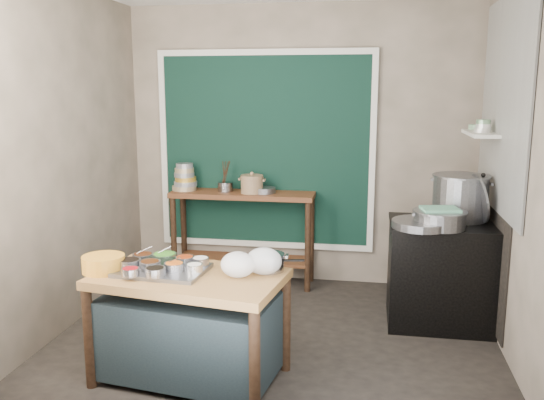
% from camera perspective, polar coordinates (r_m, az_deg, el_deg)
% --- Properties ---
extents(floor, '(3.50, 3.00, 0.02)m').
position_cam_1_polar(floor, '(4.78, 0.32, -13.56)').
color(floor, '#29241F').
rests_on(floor, ground).
extents(back_wall, '(3.50, 0.02, 2.80)m').
position_cam_1_polar(back_wall, '(5.87, 2.78, 5.34)').
color(back_wall, gray).
rests_on(back_wall, floor).
extents(left_wall, '(0.02, 3.00, 2.80)m').
position_cam_1_polar(left_wall, '(4.99, -20.08, 3.68)').
color(left_wall, gray).
rests_on(left_wall, floor).
extents(right_wall, '(0.02, 3.00, 2.80)m').
position_cam_1_polar(right_wall, '(4.45, 23.32, 2.65)').
color(right_wall, gray).
rests_on(right_wall, floor).
extents(curtain_panel, '(2.10, 0.02, 1.90)m').
position_cam_1_polar(curtain_panel, '(5.89, -0.66, 4.88)').
color(curtain_panel, black).
rests_on(curtain_panel, back_wall).
extents(curtain_frame, '(2.22, 0.03, 2.02)m').
position_cam_1_polar(curtain_frame, '(5.88, -0.68, 4.87)').
color(curtain_frame, beige).
rests_on(curtain_frame, back_wall).
extents(tile_panel, '(0.02, 1.70, 1.70)m').
position_cam_1_polar(tile_panel, '(4.95, 21.97, 8.74)').
color(tile_panel, '#B2B2AA').
rests_on(tile_panel, right_wall).
extents(soot_patch, '(0.01, 1.30, 1.30)m').
position_cam_1_polar(soot_patch, '(5.20, 20.90, -3.95)').
color(soot_patch, black).
rests_on(soot_patch, right_wall).
extents(wall_shelf, '(0.22, 0.70, 0.03)m').
position_cam_1_polar(wall_shelf, '(5.23, 19.97, 6.21)').
color(wall_shelf, beige).
rests_on(wall_shelf, right_wall).
extents(prep_table, '(1.34, 0.90, 0.75)m').
position_cam_1_polar(prep_table, '(4.06, -8.11, -12.36)').
color(prep_table, brown).
rests_on(prep_table, floor).
extents(back_counter, '(1.45, 0.40, 0.95)m').
position_cam_1_polar(back_counter, '(5.90, -2.89, -3.75)').
color(back_counter, '#572C19').
rests_on(back_counter, floor).
extents(stove_block, '(0.90, 0.68, 0.85)m').
position_cam_1_polar(stove_block, '(5.12, 16.58, -7.12)').
color(stove_block, black).
rests_on(stove_block, floor).
extents(stove_top, '(0.92, 0.69, 0.03)m').
position_cam_1_polar(stove_top, '(5.00, 16.85, -2.32)').
color(stove_top, black).
rests_on(stove_top, stove_block).
extents(condiment_tray, '(0.62, 0.46, 0.03)m').
position_cam_1_polar(condiment_tray, '(4.01, -10.80, -6.84)').
color(condiment_tray, gray).
rests_on(condiment_tray, prep_table).
extents(condiment_bowls, '(0.59, 0.45, 0.07)m').
position_cam_1_polar(condiment_bowls, '(4.01, -11.04, -6.19)').
color(condiment_bowls, gray).
rests_on(condiment_bowls, condiment_tray).
extents(yellow_basin, '(0.38, 0.38, 0.11)m').
position_cam_1_polar(yellow_basin, '(4.10, -16.36, -6.07)').
color(yellow_basin, orange).
rests_on(yellow_basin, prep_table).
extents(saucepan, '(0.26, 0.26, 0.12)m').
position_cam_1_polar(saucepan, '(3.95, -0.32, -6.17)').
color(saucepan, gray).
rests_on(saucepan, prep_table).
extents(plastic_bag_a, '(0.23, 0.20, 0.17)m').
position_cam_1_polar(plastic_bag_a, '(3.82, -3.40, -6.40)').
color(plastic_bag_a, white).
rests_on(plastic_bag_a, prep_table).
extents(plastic_bag_b, '(0.28, 0.25, 0.18)m').
position_cam_1_polar(plastic_bag_b, '(3.87, -0.81, -6.07)').
color(plastic_bag_b, white).
rests_on(plastic_bag_b, prep_table).
extents(bowl_stack, '(0.25, 0.25, 0.28)m').
position_cam_1_polar(bowl_stack, '(5.95, -8.64, 2.12)').
color(bowl_stack, tan).
rests_on(bowl_stack, back_counter).
extents(utensil_cup, '(0.21, 0.21, 0.10)m').
position_cam_1_polar(utensil_cup, '(5.84, -4.63, 1.31)').
color(utensil_cup, gray).
rests_on(utensil_cup, back_counter).
extents(ceramic_crock, '(0.28, 0.28, 0.16)m').
position_cam_1_polar(ceramic_crock, '(5.73, -2.01, 1.48)').
color(ceramic_crock, '#91734F').
rests_on(ceramic_crock, back_counter).
extents(wide_bowl, '(0.30, 0.30, 0.06)m').
position_cam_1_polar(wide_bowl, '(5.74, -0.76, 0.97)').
color(wide_bowl, gray).
rests_on(wide_bowl, back_counter).
extents(stock_pot, '(0.64, 0.64, 0.38)m').
position_cam_1_polar(stock_pot, '(5.12, 18.14, 0.26)').
color(stock_pot, gray).
rests_on(stock_pot, stove_top).
extents(pot_lid, '(0.17, 0.43, 0.41)m').
position_cam_1_polar(pot_lid, '(5.05, 19.83, 0.16)').
color(pot_lid, gray).
rests_on(pot_lid, stove_top).
extents(steamer, '(0.55, 0.55, 0.14)m').
position_cam_1_polar(steamer, '(4.78, 16.27, -1.84)').
color(steamer, gray).
rests_on(steamer, stove_top).
extents(green_cloth, '(0.32, 0.26, 0.02)m').
position_cam_1_polar(green_cloth, '(4.77, 16.32, -0.88)').
color(green_cloth, '#5B9B77').
rests_on(green_cloth, steamer).
extents(shallow_pan, '(0.56, 0.56, 0.06)m').
position_cam_1_polar(shallow_pan, '(4.75, 14.51, -2.33)').
color(shallow_pan, gray).
rests_on(shallow_pan, stove_top).
extents(shelf_bowl_stack, '(0.13, 0.13, 0.11)m').
position_cam_1_polar(shelf_bowl_stack, '(5.14, 20.19, 6.85)').
color(shelf_bowl_stack, silver).
rests_on(shelf_bowl_stack, wall_shelf).
extents(shelf_bowl_green, '(0.16, 0.16, 0.05)m').
position_cam_1_polar(shelf_bowl_green, '(5.49, 19.54, 6.82)').
color(shelf_bowl_green, gray).
rests_on(shelf_bowl_green, wall_shelf).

